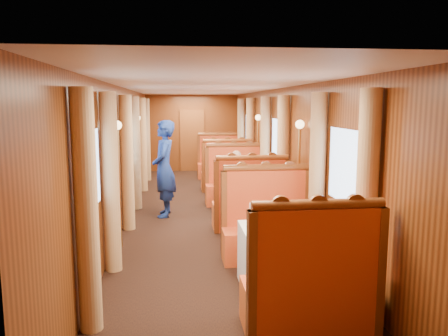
{
  "coord_description": "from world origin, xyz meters",
  "views": [
    {
      "loc": [
        -0.52,
        -8.41,
        2.19
      ],
      "look_at": [
        0.32,
        -0.67,
        1.05
      ],
      "focal_mm": 35.0,
      "sensor_mm": 36.0,
      "label": 1
    }
  ],
  "objects": [
    {
      "name": "wall_left",
      "position": [
        -1.5,
        0.0,
        1.25
      ],
      "size": [
        0.01,
        12.0,
        2.5
      ],
      "primitive_type": null,
      "rotation": [
        1.57,
        0.0,
        1.57
      ],
      "color": "brown",
      "rests_on": "floor"
    },
    {
      "name": "curtain_right_near_a",
      "position": [
        1.38,
        -4.28,
        1.18
      ],
      "size": [
        0.22,
        0.22,
        2.35
      ],
      "primitive_type": "cylinder",
      "color": "tan",
      "rests_on": "floor"
    },
    {
      "name": "table_mid",
      "position": [
        0.75,
        0.0,
        0.38
      ],
      "size": [
        1.05,
        0.72,
        0.75
      ],
      "primitive_type": "cube",
      "color": "white",
      "rests_on": "floor"
    },
    {
      "name": "teapot_left",
      "position": [
        0.59,
        -3.6,
        0.81
      ],
      "size": [
        0.19,
        0.16,
        0.13
      ],
      "primitive_type": null,
      "rotation": [
        0.0,
        0.0,
        -0.34
      ],
      "color": "silver",
      "rests_on": "tea_tray"
    },
    {
      "name": "cup_inboard",
      "position": [
        0.36,
        -3.37,
        0.86
      ],
      "size": [
        0.08,
        0.08,
        0.26
      ],
      "rotation": [
        0.0,
        0.0,
        0.11
      ],
      "color": "white",
      "rests_on": "table_near"
    },
    {
      "name": "curtain_right_far_b",
      "position": [
        1.38,
        4.28,
        1.18
      ],
      "size": [
        0.22,
        0.22,
        2.35
      ],
      "primitive_type": "cylinder",
      "color": "tan",
      "rests_on": "floor"
    },
    {
      "name": "tea_tray",
      "position": [
        0.65,
        -3.53,
        0.76
      ],
      "size": [
        0.38,
        0.31,
        0.01
      ],
      "primitive_type": "cube",
      "rotation": [
        0.0,
        0.0,
        -0.17
      ],
      "color": "silver",
      "rests_on": "table_near"
    },
    {
      "name": "table_near",
      "position": [
        0.75,
        -3.5,
        0.38
      ],
      "size": [
        1.05,
        0.72,
        0.75
      ],
      "primitive_type": "cube",
      "color": "white",
      "rests_on": "floor"
    },
    {
      "name": "curtain_left_near_a",
      "position": [
        -1.38,
        -4.28,
        1.18
      ],
      "size": [
        0.22,
        0.22,
        2.35
      ],
      "primitive_type": "cylinder",
      "color": "tan",
      "rests_on": "floor"
    },
    {
      "name": "window_right_mid",
      "position": [
        1.49,
        0.0,
        1.45
      ],
      "size": [
        0.01,
        1.2,
        0.9
      ],
      "primitive_type": null,
      "rotation": [
        1.57,
        0.0,
        -1.57
      ],
      "color": "#8DADD7",
      "rests_on": "wall_right"
    },
    {
      "name": "curtain_left_mid_a",
      "position": [
        -1.38,
        -0.78,
        1.18
      ],
      "size": [
        0.22,
        0.22,
        2.35
      ],
      "primitive_type": "cylinder",
      "color": "tan",
      "rests_on": "floor"
    },
    {
      "name": "window_right_far",
      "position": [
        1.49,
        3.5,
        1.45
      ],
      "size": [
        0.01,
        1.2,
        0.9
      ],
      "primitive_type": null,
      "rotation": [
        1.57,
        0.0,
        -1.57
      ],
      "color": "#8DADD7",
      "rests_on": "wall_right"
    },
    {
      "name": "ceiling",
      "position": [
        0.0,
        0.0,
        2.5
      ],
      "size": [
        3.0,
        12.0,
        0.01
      ],
      "primitive_type": null,
      "rotation": [
        3.14,
        0.0,
        0.0
      ],
      "color": "silver",
      "rests_on": "wall_left"
    },
    {
      "name": "curtain_right_near_b",
      "position": [
        1.38,
        -2.72,
        1.18
      ],
      "size": [
        0.22,
        0.22,
        2.35
      ],
      "primitive_type": "cylinder",
      "color": "tan",
      "rests_on": "floor"
    },
    {
      "name": "curtain_right_mid_a",
      "position": [
        1.38,
        -0.78,
        1.18
      ],
      "size": [
        0.22,
        0.22,
        2.35
      ],
      "primitive_type": "cylinder",
      "color": "tan",
      "rests_on": "floor"
    },
    {
      "name": "curtain_left_far_a",
      "position": [
        -1.38,
        2.72,
        1.18
      ],
      "size": [
        0.22,
        0.22,
        2.35
      ],
      "primitive_type": "cylinder",
      "color": "tan",
      "rests_on": "floor"
    },
    {
      "name": "banquette_near_aft",
      "position": [
        0.75,
        -2.49,
        0.42
      ],
      "size": [
        1.3,
        0.55,
        1.34
      ],
      "color": "#B42014",
      "rests_on": "floor"
    },
    {
      "name": "teapot_back",
      "position": [
        0.64,
        -3.43,
        0.81
      ],
      "size": [
        0.18,
        0.15,
        0.13
      ],
      "primitive_type": null,
      "rotation": [
        0.0,
        0.0,
        -0.25
      ],
      "color": "silver",
      "rests_on": "tea_tray"
    },
    {
      "name": "curtain_left_near_b",
      "position": [
        -1.38,
        -2.72,
        1.18
      ],
      "size": [
        0.22,
        0.22,
        2.35
      ],
      "primitive_type": "cylinder",
      "color": "tan",
      "rests_on": "floor"
    },
    {
      "name": "rose_vase_far",
      "position": [
        0.75,
        3.48,
        0.93
      ],
      "size": [
        0.06,
        0.06,
        0.36
      ],
      "rotation": [
        0.0,
        0.0,
        0.37
      ],
      "color": "silver",
      "rests_on": "table_far"
    },
    {
      "name": "window_left_near",
      "position": [
        -1.49,
        -3.5,
        1.45
      ],
      "size": [
        0.01,
        1.2,
        0.9
      ],
      "primitive_type": null,
      "rotation": [
        1.57,
        0.0,
        1.57
      ],
      "color": "#8DADD7",
      "rests_on": "wall_left"
    },
    {
      "name": "curtain_left_far_b",
      "position": [
        -1.38,
        4.28,
        1.18
      ],
      "size": [
        0.22,
        0.22,
        2.35
      ],
      "primitive_type": "cylinder",
      "color": "tan",
      "rests_on": "floor"
    },
    {
      "name": "table_far",
      "position": [
        0.75,
        3.5,
        0.38
      ],
      "size": [
        1.05,
        0.72,
        0.75
      ],
      "primitive_type": "cube",
      "color": "white",
      "rests_on": "floor"
    },
    {
      "name": "passenger",
      "position": [
        0.75,
        0.74,
        0.74
      ],
      "size": [
        0.4,
        0.44,
        0.76
      ],
      "color": "beige",
      "rests_on": "banquette_mid_aft"
    },
    {
      "name": "rose_vase_mid",
      "position": [
        0.76,
        -0.01,
        0.93
      ],
      "size": [
        0.06,
        0.06,
        0.36
      ],
      "rotation": [
        0.0,
        0.0,
        0.04
      ],
      "color": "silver",
      "rests_on": "table_mid"
    },
    {
      "name": "sconce_left_fore",
      "position": [
        -1.4,
        -1.75,
        1.38
      ],
      "size": [
        0.14,
        0.14,
        1.95
      ],
      "color": "#BF8C3F",
      "rests_on": "floor"
    },
    {
      "name": "doorway_far",
      "position": [
        0.0,
        5.97,
        1.0
      ],
      "size": [
        0.8,
        0.04,
        2.0
      ],
      "primitive_type": "cube",
      "color": "brown",
      "rests_on": "floor"
    },
    {
      "name": "window_right_near",
      "position": [
        1.49,
        -3.5,
        1.45
      ],
      "size": [
        0.01,
        1.2,
        0.9
      ],
      "primitive_type": null,
      "rotation": [
        1.57,
        0.0,
        -1.57
      ],
      "color": "#8DADD7",
      "rests_on": "wall_right"
    },
    {
      "name": "wall_near",
      "position": [
        0.0,
        -6.0,
        1.25
      ],
      "size": [
        3.0,
        0.01,
        2.5
      ],
      "primitive_type": null,
      "rotation": [
        -1.57,
        0.0,
        0.0
      ],
      "color": "brown",
      "rests_on": "floor"
    },
    {
      "name": "curtain_right_mid_b",
      "position": [
        1.38,
        0.78,
        1.18
      ],
      "size": [
        0.22,
        0.22,
        2.35
      ],
      "primitive_type": "cylinder",
      "color": "tan",
      "rests_on": "floor"
    },
    {
      "name": "banquette_mid_fwd",
      "position": [
        0.75,
        -1.01,
        0.42
      ],
      "size": [
        1.3,
        0.55,
        1.34
      ],
      "color": "#B42014",
      "rests_on": "floor"
    },
    {
      "name": "wall_right",
      "position": [
        1.5,
        0.0,
        1.25
      ],
      "size": [
        0.01,
        12.0,
        2.5
      ],
      "primitive_type": null,
      "rotation": [
        1.57,
        0.0,
        -1.57
      ],
      "color": "brown",
      "rests_on": "floor"
    },
    {
      "name": "cup_outboard",
      "position": [
        0.42,
        -3.28,
        0.86
      ],
      "size": [
        0.08,
        0.08,
        0.26
      ],
      "rotation": [
        0.0,
        0.0,
        -0.28
      ],
      "color": "white",
      "rests_on": "table_near"
    },
    {
      "name": "wall_far",
      "position": [
        0.0,
        6.0,
        1.25
      ],
      "size": [
        3.0,
        0.01,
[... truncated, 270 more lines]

